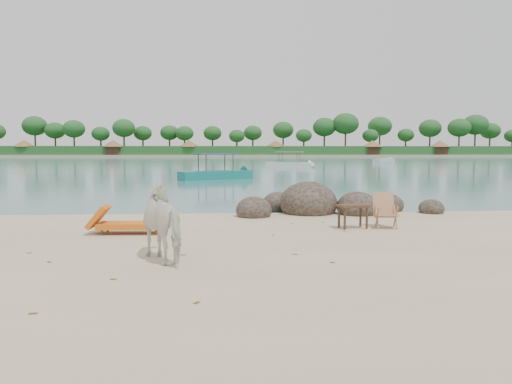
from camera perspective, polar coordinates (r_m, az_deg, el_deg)
water at (r=98.89m, az=-3.50°, el=3.67°), size 400.00×400.00×0.00m
far_shore at (r=178.88m, az=-3.73°, el=4.16°), size 420.00×90.00×1.40m
far_scenery at (r=145.58m, az=-3.66°, el=5.26°), size 420.00×18.00×9.50m
boulders at (r=15.26m, az=7.36°, el=-1.56°), size 6.29×2.90×1.29m
cow at (r=8.72m, az=-10.03°, el=-3.57°), size 1.39×1.70×1.31m
side_table at (r=12.28m, az=11.00°, el=-2.92°), size 0.77×0.57×0.57m
lounge_chair at (r=11.66m, az=-14.05°, el=-3.41°), size 1.87×0.71×0.56m
deck_chair at (r=12.48m, az=14.70°, el=-2.19°), size 0.62×0.66×0.86m
boat_near at (r=33.94m, az=-4.63°, el=3.92°), size 5.68×4.00×2.83m
boat_mid at (r=57.32m, az=3.85°, el=4.33°), size 6.05×3.83×2.95m
boat_far at (r=82.64m, az=14.40°, el=3.56°), size 5.28×5.73×0.74m
dead_leaves at (r=9.58m, az=-2.38°, el=-6.70°), size 6.64×7.08×0.00m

